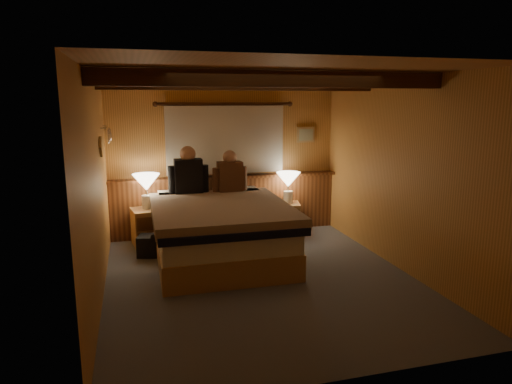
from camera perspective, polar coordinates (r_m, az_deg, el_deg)
name	(u,v)px	position (r m, az deg, el deg)	size (l,w,h in m)	color
floor	(261,279)	(5.57, 0.62, -10.83)	(4.20, 4.20, 0.00)	#525861
ceiling	(261,73)	(5.16, 0.68, 14.65)	(4.20, 4.20, 0.00)	#B67744
wall_back	(225,159)	(7.26, -3.90, 4.20)	(3.60, 3.60, 0.00)	#D8994D
wall_left	(96,189)	(5.06, -19.38, 0.41)	(4.20, 4.20, 0.00)	#D8994D
wall_right	(399,174)	(5.98, 17.50, 2.14)	(4.20, 4.20, 0.00)	#D8994D
wall_front	(342,230)	(3.31, 10.65, -4.71)	(3.60, 3.60, 0.00)	#D8994D
wainscot	(226,203)	(7.32, -3.73, -1.42)	(3.60, 0.23, 0.94)	brown
curtain_window	(226,139)	(7.15, -3.82, 6.69)	(2.18, 0.09, 1.11)	#432810
ceiling_beams	(258,82)	(5.30, 0.22, 13.59)	(3.60, 1.65, 0.16)	#432810
coat_rail	(108,133)	(6.56, -18.03, 7.01)	(0.05, 0.55, 0.24)	silver
framed_print	(306,135)	(7.58, 6.23, 7.13)	(0.30, 0.04, 0.25)	tan
bed	(220,230)	(6.15, -4.58, -4.73)	(1.78, 2.28, 0.77)	#AE814A
nightstand_left	(150,227)	(6.91, -13.07, -4.28)	(0.56, 0.52, 0.55)	#AE814A
nightstand_right	(285,218)	(7.36, 3.69, -3.27)	(0.52, 0.49, 0.49)	#AE814A
lamp_left	(146,184)	(6.81, -13.55, 0.94)	(0.39, 0.39, 0.51)	white
lamp_right	(288,181)	(7.27, 4.05, 1.33)	(0.38, 0.38, 0.49)	white
person_left	(188,174)	(6.74, -8.46, 2.28)	(0.59, 0.24, 0.72)	black
person_right	(230,175)	(6.81, -3.28, 2.19)	(0.53, 0.23, 0.64)	#533221
duffel_bag	(156,245)	(6.47, -12.40, -6.49)	(0.53, 0.40, 0.34)	black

